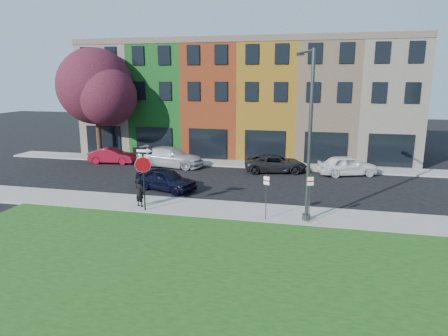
% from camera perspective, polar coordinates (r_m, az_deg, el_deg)
% --- Properties ---
extents(ground, '(120.00, 120.00, 0.00)m').
position_cam_1_polar(ground, '(19.00, -0.46, -9.15)').
color(ground, black).
rests_on(ground, ground).
extents(sidewalk_near, '(40.00, 3.00, 0.12)m').
position_cam_1_polar(sidewalk_near, '(21.45, 6.65, -6.48)').
color(sidewalk_near, gray).
rests_on(sidewalk_near, ground).
extents(sidewalk_far, '(40.00, 2.40, 0.12)m').
position_cam_1_polar(sidewalk_far, '(33.67, 0.46, 0.67)').
color(sidewalk_far, gray).
rests_on(sidewalk_far, ground).
extents(grass_park, '(40.00, 16.00, 0.10)m').
position_cam_1_polar(grass_park, '(13.76, 29.18, -19.75)').
color(grass_park, '#1B4513').
rests_on(grass_park, ground).
extents(rowhouse_block, '(30.00, 10.12, 10.00)m').
position_cam_1_polar(rowhouse_block, '(38.96, 3.19, 9.60)').
color(rowhouse_block, beige).
rests_on(rowhouse_block, ground).
extents(stop_sign, '(1.05, 0.11, 3.42)m').
position_cam_1_polar(stop_sign, '(21.43, -11.49, 0.27)').
color(stop_sign, black).
rests_on(stop_sign, sidewalk_near).
extents(man, '(0.87, 0.82, 1.62)m').
position_cam_1_polar(man, '(22.54, -11.96, -3.40)').
color(man, black).
rests_on(man, sidewalk_near).
extents(sedan_near, '(4.18, 5.20, 1.43)m').
position_cam_1_polar(sedan_near, '(25.95, -8.31, -1.62)').
color(sedan_near, black).
rests_on(sedan_near, ground).
extents(parked_car_red, '(2.22, 4.21, 1.29)m').
position_cam_1_polar(parked_car_red, '(35.22, -15.66, 1.70)').
color(parked_car_red, maroon).
rests_on(parked_car_red, ground).
extents(parked_car_silver, '(2.93, 5.77, 1.59)m').
position_cam_1_polar(parked_car_silver, '(32.85, -7.68, 1.56)').
color(parked_car_silver, '#B9BABE').
rests_on(parked_car_silver, ground).
extents(parked_car_dark, '(4.19, 5.68, 1.32)m').
position_cam_1_polar(parked_car_dark, '(31.00, 7.36, 0.65)').
color(parked_car_dark, black).
rests_on(parked_car_dark, ground).
extents(parked_car_white, '(4.44, 5.43, 1.48)m').
position_cam_1_polar(parked_car_white, '(31.08, 17.21, 0.36)').
color(parked_car_white, white).
rests_on(parked_car_white, ground).
extents(street_lamp, '(1.10, 2.48, 8.31)m').
position_cam_1_polar(street_lamp, '(19.81, 11.98, 4.41)').
color(street_lamp, '#414446').
rests_on(street_lamp, sidewalk_near).
extents(parking_sign_a, '(0.30, 0.16, 2.34)m').
position_cam_1_polar(parking_sign_a, '(19.98, 6.06, -3.36)').
color(parking_sign_a, '#414446').
rests_on(parking_sign_a, sidewalk_near).
extents(parking_sign_b, '(0.31, 0.13, 2.46)m').
position_cam_1_polar(parking_sign_b, '(19.81, 12.16, -3.53)').
color(parking_sign_b, '#414446').
rests_on(parking_sign_b, sidewalk_near).
extents(tree_purple, '(7.88, 6.90, 9.56)m').
position_cam_1_polar(tree_purple, '(37.05, -17.65, 10.79)').
color(tree_purple, black).
rests_on(tree_purple, sidewalk_far).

